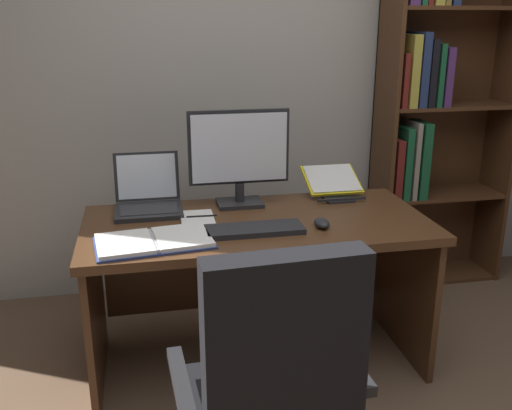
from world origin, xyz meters
The scene contains 12 objects.
wall_back centered at (0.00, 1.87, 1.40)m, with size 5.62×0.12×2.79m, color #B2ADA3.
desk centered at (-0.19, 0.96, 0.53)m, with size 1.56×0.74×0.73m.
bookshelf centered at (1.02, 1.63, 1.16)m, with size 0.80×0.32×2.22m.
office_chair centered at (-0.32, -0.02, 0.43)m, with size 0.63×0.60×1.01m.
monitor centered at (-0.23, 1.13, 0.97)m, with size 0.49×0.16×0.47m.
laptop centered at (-0.67, 1.14, 0.79)m, with size 0.31×0.31×0.26m.
keyboard centered at (-0.23, 0.75, 0.75)m, with size 0.42×0.15×0.02m, color #232326.
computer_mouse centered at (0.07, 0.75, 0.75)m, with size 0.06×0.10×0.04m, color #232326.
reading_stand_with_book centered at (0.28, 1.20, 0.80)m, with size 0.28×0.29×0.13m.
open_binder centered at (-0.66, 0.70, 0.75)m, with size 0.50×0.33×0.02m.
notepad centered at (-0.45, 0.96, 0.74)m, with size 0.15×0.21×0.01m, color white.
pen centered at (-0.43, 0.96, 0.75)m, with size 0.01×0.01×0.14m, color black.
Camera 1 is at (-0.67, -1.50, 1.61)m, focal length 40.08 mm.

